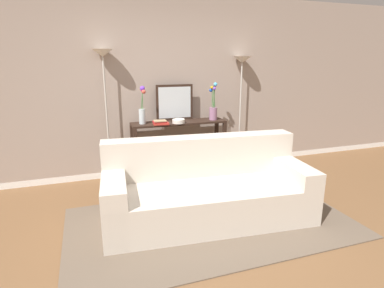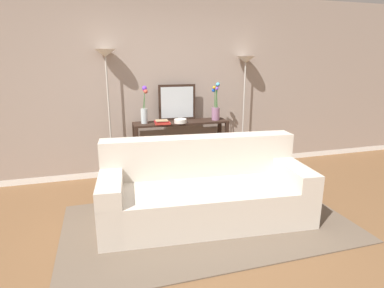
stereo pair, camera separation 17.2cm
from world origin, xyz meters
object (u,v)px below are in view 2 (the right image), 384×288
(couch, at_px, (204,191))
(vase_tall_flowers, at_px, (144,109))
(wall_mirror, at_px, (177,102))
(fruit_bowl, at_px, (180,121))
(book_stack, at_px, (162,122))
(book_row_under_console, at_px, (159,174))
(floor_lamp_left, at_px, (107,79))
(vase_short_flowers, at_px, (216,108))
(console_table, at_px, (181,139))
(floor_lamp_right, at_px, (245,82))

(couch, height_order, vase_tall_flowers, vase_tall_flowers)
(wall_mirror, distance_m, fruit_bowl, 0.35)
(book_stack, relative_size, book_row_under_console, 0.49)
(floor_lamp_left, distance_m, fruit_bowl, 1.17)
(vase_short_flowers, bearing_deg, floor_lamp_left, 175.00)
(wall_mirror, bearing_deg, console_table, -82.72)
(floor_lamp_left, bearing_deg, book_stack, -17.59)
(vase_tall_flowers, distance_m, fruit_bowl, 0.54)
(console_table, distance_m, floor_lamp_right, 1.36)
(couch, xyz_separation_m, fruit_bowl, (0.05, 1.26, 0.57))
(floor_lamp_right, bearing_deg, book_stack, -170.66)
(couch, distance_m, console_table, 1.40)
(fruit_bowl, bearing_deg, vase_tall_flowers, 166.49)
(floor_lamp_left, distance_m, book_stack, 0.96)
(vase_short_flowers, xyz_separation_m, fruit_bowl, (-0.58, -0.08, -0.15))
(wall_mirror, bearing_deg, book_row_under_console, -156.13)
(vase_short_flowers, bearing_deg, console_table, 177.41)
(wall_mirror, relative_size, vase_tall_flowers, 1.06)
(floor_lamp_right, bearing_deg, wall_mirror, 178.28)
(fruit_bowl, bearing_deg, console_table, 72.34)
(couch, xyz_separation_m, floor_lamp_right, (1.16, 1.48, 1.10))
(floor_lamp_right, xyz_separation_m, vase_short_flowers, (-0.53, -0.14, -0.37))
(couch, relative_size, vase_short_flowers, 4.10)
(couch, xyz_separation_m, console_table, (0.09, 1.37, 0.27))
(vase_tall_flowers, bearing_deg, fruit_bowl, -13.51)
(vase_tall_flowers, xyz_separation_m, book_row_under_console, (0.19, -0.01, -1.00))
(vase_short_flowers, bearing_deg, wall_mirror, 163.15)
(vase_tall_flowers, bearing_deg, vase_short_flowers, -2.00)
(console_table, bearing_deg, book_stack, -159.57)
(wall_mirror, xyz_separation_m, vase_short_flowers, (0.56, -0.17, -0.08))
(console_table, xyz_separation_m, vase_short_flowers, (0.54, -0.02, 0.45))
(console_table, height_order, floor_lamp_left, floor_lamp_left)
(console_table, bearing_deg, vase_short_flowers, -2.59)
(console_table, relative_size, fruit_bowl, 7.64)
(floor_lamp_right, height_order, vase_tall_flowers, floor_lamp_right)
(console_table, bearing_deg, fruit_bowl, -107.66)
(couch, relative_size, fruit_bowl, 12.61)
(floor_lamp_left, height_order, fruit_bowl, floor_lamp_left)
(wall_mirror, height_order, book_row_under_console, wall_mirror)
(console_table, height_order, book_stack, book_stack)
(floor_lamp_right, relative_size, vase_tall_flowers, 3.34)
(vase_tall_flowers, relative_size, vase_short_flowers, 0.94)
(vase_short_flowers, relative_size, book_row_under_console, 1.19)
(floor_lamp_right, bearing_deg, vase_short_flowers, -165.52)
(fruit_bowl, bearing_deg, floor_lamp_left, 167.47)
(wall_mirror, xyz_separation_m, book_stack, (-0.29, -0.26, -0.24))
(floor_lamp_right, height_order, book_stack, floor_lamp_right)
(wall_mirror, height_order, book_stack, wall_mirror)
(fruit_bowl, bearing_deg, couch, -92.45)
(couch, height_order, book_stack, book_stack)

